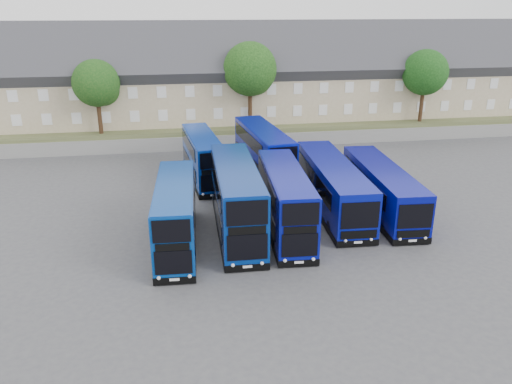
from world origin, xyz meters
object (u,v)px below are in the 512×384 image
object	(u,v)px
tree_mid	(251,71)
dd_front_mid	(236,200)
tree_west	(98,85)
dd_front_left	(176,216)
tree_far	(443,64)
tree_east	(426,74)
coach_east_a	(332,187)

from	to	relation	value
tree_mid	dd_front_mid	bearing A→B (deg)	-101.51
dd_front_mid	tree_west	bearing A→B (deg)	118.14
dd_front_left	tree_far	size ratio (longest dim) A/B	1.21
dd_front_left	tree_far	distance (m)	46.90
tree_east	dd_front_left	bearing A→B (deg)	-140.22
dd_front_left	tree_far	world-z (taller)	tree_far
dd_front_left	tree_east	distance (m)	37.82
coach_east_a	tree_mid	bearing A→B (deg)	101.06
dd_front_left	tree_east	xyz separation A→B (m)	(28.77, 23.95, 5.36)
tree_mid	tree_far	world-z (taller)	tree_mid
dd_front_left	tree_east	size ratio (longest dim) A/B	1.29
tree_west	tree_far	xyz separation A→B (m)	(42.00, 7.00, 0.68)
coach_east_a	tree_east	world-z (taller)	tree_east
dd_front_mid	coach_east_a	bearing A→B (deg)	21.42
dd_front_left	tree_west	size ratio (longest dim) A/B	1.37
dd_front_mid	coach_east_a	xyz separation A→B (m)	(7.64, 2.78, -0.50)
dd_front_left	tree_mid	size ratio (longest dim) A/B	1.14
dd_front_left	coach_east_a	distance (m)	12.47
tree_west	tree_mid	distance (m)	16.04
tree_far	dd_front_left	bearing A→B (deg)	-138.33
tree_mid	tree_east	distance (m)	20.02
dd_front_left	dd_front_mid	xyz separation A→B (m)	(4.09, 1.45, 0.27)
coach_east_a	tree_far	xyz separation A→B (m)	(23.04, 26.72, 5.94)
dd_front_mid	tree_far	distance (m)	42.91
dd_front_mid	tree_far	world-z (taller)	tree_far
dd_front_mid	tree_mid	size ratio (longest dim) A/B	1.29
coach_east_a	tree_east	xyz separation A→B (m)	(17.04, 19.72, 5.60)
dd_front_left	coach_east_a	bearing A→B (deg)	22.74
dd_front_left	dd_front_mid	size ratio (longest dim) A/B	0.89
tree_mid	tree_far	distance (m)	26.80
coach_east_a	dd_front_left	bearing A→B (deg)	-157.45
dd_front_left	coach_east_a	xyz separation A→B (m)	(11.73, 4.23, -0.24)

